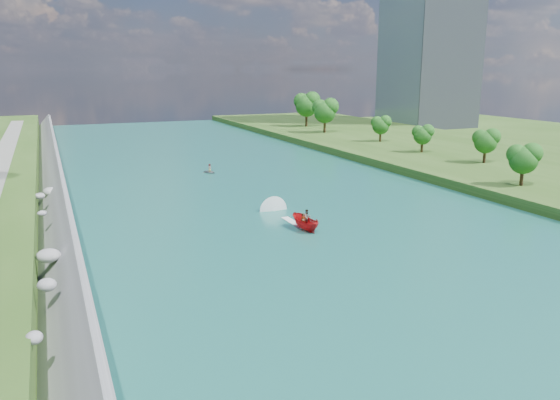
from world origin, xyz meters
name	(u,v)px	position (x,y,z in m)	size (l,w,h in m)	color
ground	(347,251)	(0.00, 0.00, 0.00)	(260.00, 260.00, 0.00)	#2D5119
river_water	(269,204)	(0.00, 20.00, 0.05)	(55.00, 240.00, 0.10)	#17594D
berm_east	(549,172)	(49.50, 20.00, 0.75)	(44.00, 240.00, 1.50)	#2D5119
riprap_bank	(53,212)	(-25.85, 19.82, 1.81)	(3.81, 236.00, 4.10)	slate
office_tower	(430,25)	(82.50, 95.00, 30.00)	(22.00, 22.00, 60.00)	gray
trees_east	(447,130)	(41.39, 35.86, 6.27)	(15.36, 138.05, 11.12)	#1A5316
motorboat	(300,220)	(-0.82, 9.05, 0.85)	(3.60, 19.08, 2.08)	red
raft	(210,171)	(-1.03, 44.09, 0.44)	(2.61, 2.97, 1.54)	gray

